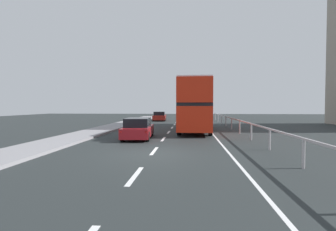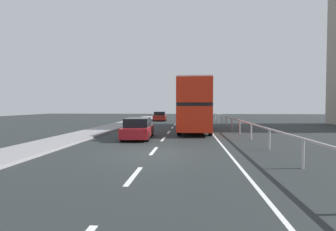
{
  "view_description": "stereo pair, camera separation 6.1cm",
  "coord_description": "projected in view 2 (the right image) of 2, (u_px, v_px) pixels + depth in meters",
  "views": [
    {
      "loc": [
        1.65,
        -11.8,
        2.16
      ],
      "look_at": [
        0.06,
        8.24,
        1.43
      ],
      "focal_mm": 28.17,
      "sensor_mm": 36.0,
      "label": 1
    },
    {
      "loc": [
        1.71,
        -11.8,
        2.16
      ],
      "look_at": [
        0.06,
        8.24,
        1.43
      ],
      "focal_mm": 28.17,
      "sensor_mm": 36.0,
      "label": 2
    }
  ],
  "objects": [
    {
      "name": "sedan_car_ahead",
      "position": [
        160.0,
        116.0,
        38.41
      ],
      "size": [
        1.98,
        4.55,
        1.33
      ],
      "rotation": [
        0.0,
        0.0,
        0.05
      ],
      "color": "maroon",
      "rests_on": "ground"
    },
    {
      "name": "hatchback_car_near",
      "position": [
        138.0,
        129.0,
        17.42
      ],
      "size": [
        1.95,
        4.58,
        1.37
      ],
      "rotation": [
        0.0,
        0.0,
        0.06
      ],
      "color": "maroon",
      "rests_on": "ground"
    },
    {
      "name": "double_decker_bus_red",
      "position": [
        195.0,
        105.0,
        22.83
      ],
      "size": [
        2.84,
        10.71,
        4.23
      ],
      "rotation": [
        0.0,
        0.0,
        -0.03
      ],
      "color": "red",
      "rests_on": "ground"
    },
    {
      "name": "near_sidewalk_kerb",
      "position": [
        27.0,
        150.0,
        12.46
      ],
      "size": [
        2.59,
        80.0,
        0.14
      ],
      "primitive_type": "cube",
      "color": "gray",
      "rests_on": "ground"
    },
    {
      "name": "lane_paint_markings",
      "position": [
        195.0,
        134.0,
        20.15
      ],
      "size": [
        3.63,
        46.0,
        0.01
      ],
      "color": "silver",
      "rests_on": "ground"
    },
    {
      "name": "bridge_side_railing",
      "position": [
        240.0,
        122.0,
        20.44
      ],
      "size": [
        0.1,
        42.0,
        1.06
      ],
      "color": "#B8AFB2",
      "rests_on": "ground"
    },
    {
      "name": "ground_plane",
      "position": [
        152.0,
        154.0,
        11.97
      ],
      "size": [
        75.83,
        120.0,
        0.1
      ],
      "primitive_type": "cube",
      "color": "#252B2B"
    }
  ]
}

